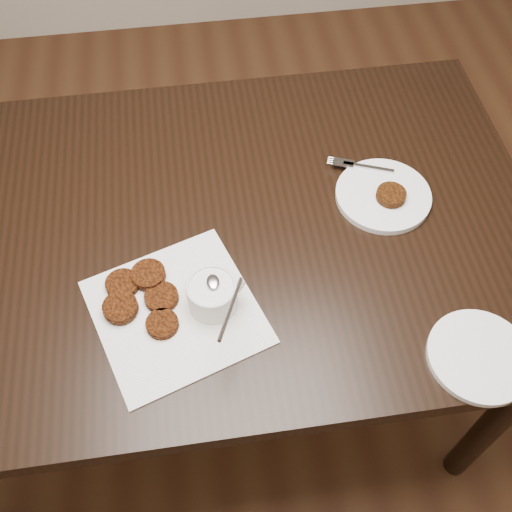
{
  "coord_description": "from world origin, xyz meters",
  "views": [
    {
      "loc": [
        -0.05,
        -0.6,
        1.73
      ],
      "look_at": [
        0.04,
        0.04,
        0.8
      ],
      "focal_mm": 42.05,
      "sensor_mm": 36.0,
      "label": 1
    }
  ],
  "objects_px": {
    "table": "(216,314)",
    "plate_empty": "(479,356)",
    "sauce_ramekin": "(211,285)",
    "plate_with_patty": "(384,193)",
    "napkin": "(176,312)"
  },
  "relations": [
    {
      "from": "table",
      "to": "plate_empty",
      "type": "distance_m",
      "value": 0.7
    },
    {
      "from": "plate_empty",
      "to": "sauce_ramekin",
      "type": "bearing_deg",
      "value": 158.76
    },
    {
      "from": "table",
      "to": "sauce_ramekin",
      "type": "height_order",
      "value": "sauce_ramekin"
    },
    {
      "from": "plate_with_patty",
      "to": "plate_empty",
      "type": "distance_m",
      "value": 0.39
    },
    {
      "from": "table",
      "to": "sauce_ramekin",
      "type": "xyz_separation_m",
      "value": [
        -0.01,
        -0.19,
        0.44
      ]
    },
    {
      "from": "plate_with_patty",
      "to": "napkin",
      "type": "bearing_deg",
      "value": -154.49
    },
    {
      "from": "sauce_ramekin",
      "to": "plate_empty",
      "type": "relative_size",
      "value": 0.7
    },
    {
      "from": "napkin",
      "to": "plate_with_patty",
      "type": "height_order",
      "value": "plate_with_patty"
    },
    {
      "from": "plate_empty",
      "to": "plate_with_patty",
      "type": "bearing_deg",
      "value": 100.35
    },
    {
      "from": "table",
      "to": "napkin",
      "type": "bearing_deg",
      "value": -111.2
    },
    {
      "from": "table",
      "to": "sauce_ramekin",
      "type": "distance_m",
      "value": 0.48
    },
    {
      "from": "table",
      "to": "plate_with_patty",
      "type": "bearing_deg",
      "value": 3.0
    },
    {
      "from": "table",
      "to": "napkin",
      "type": "height_order",
      "value": "napkin"
    },
    {
      "from": "sauce_ramekin",
      "to": "plate_with_patty",
      "type": "xyz_separation_m",
      "value": [
        0.39,
        0.21,
        -0.05
      ]
    },
    {
      "from": "plate_empty",
      "to": "napkin",
      "type": "bearing_deg",
      "value": 162.11
    }
  ]
}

